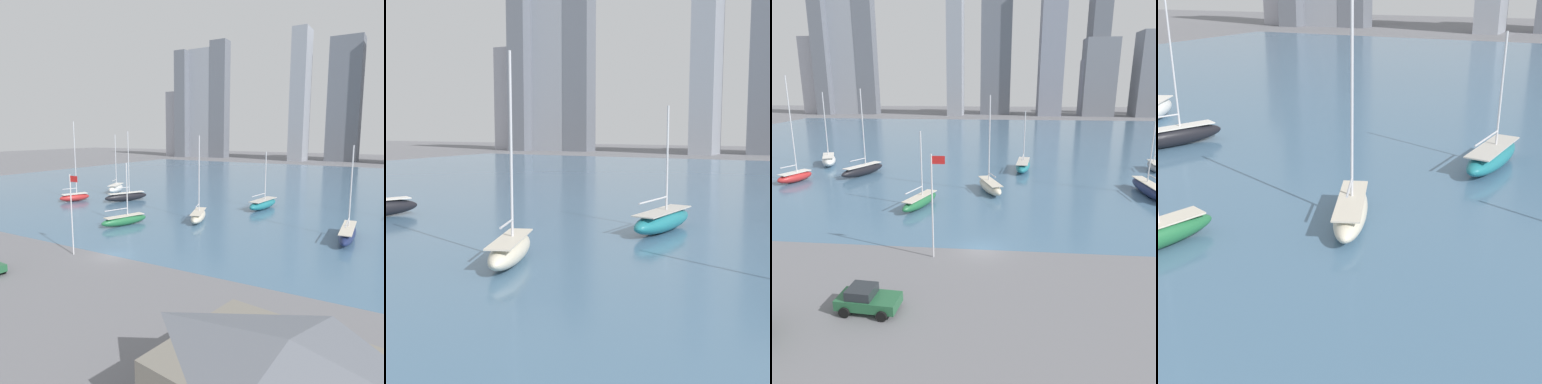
# 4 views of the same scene
# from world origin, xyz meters

# --- Properties ---
(ground_plane) EXTENTS (500.00, 500.00, 0.00)m
(ground_plane) POSITION_xyz_m (0.00, 0.00, 0.00)
(ground_plane) COLOR slate
(harbor_water) EXTENTS (180.00, 140.00, 0.00)m
(harbor_water) POSITION_xyz_m (0.00, 70.00, 0.00)
(harbor_water) COLOR #476B89
(harbor_water) RESTS_ON ground_plane
(flag_pole) EXTENTS (1.24, 0.14, 9.44)m
(flag_pole) POSITION_xyz_m (-4.18, -1.96, 5.19)
(flag_pole) COLOR silver
(flag_pole) RESTS_ON ground_plane
(distant_city_skyline) EXTENTS (219.38, 22.53, 74.09)m
(distant_city_skyline) POSITION_xyz_m (11.15, 170.24, 29.44)
(distant_city_skyline) COLOR #A8A8B2
(distant_city_skyline) RESTS_ON ground_plane
(sailboat_cream) EXTENTS (4.65, 8.31, 13.70)m
(sailboat_cream) POSITION_xyz_m (0.16, 19.99, 0.97)
(sailboat_cream) COLOR beige
(sailboat_cream) RESTS_ON harbor_water
(sailboat_green) EXTENTS (4.15, 7.97, 9.59)m
(sailboat_green) POSITION_xyz_m (-8.45, 12.03, 0.85)
(sailboat_green) COLOR #236B3D
(sailboat_green) RESTS_ON harbor_water
(sailboat_black) EXTENTS (5.64, 9.33, 14.47)m
(sailboat_black) POSITION_xyz_m (-22.00, 28.56, 1.01)
(sailboat_black) COLOR black
(sailboat_black) RESTS_ON harbor_water
(sailboat_teal) EXTENTS (3.56, 9.82, 10.66)m
(sailboat_teal) POSITION_xyz_m (5.71, 34.91, 0.97)
(sailboat_teal) COLOR #1E757F
(sailboat_teal) RESTS_ON harbor_water
(sailboat_white) EXTENTS (5.44, 8.18, 13.79)m
(sailboat_white) POSITION_xyz_m (-31.63, 36.13, 1.08)
(sailboat_white) COLOR white
(sailboat_white) RESTS_ON harbor_water
(sailboat_navy) EXTENTS (2.55, 11.08, 12.52)m
(sailboat_navy) POSITION_xyz_m (22.53, 20.49, 0.97)
(sailboat_navy) COLOR #19234C
(sailboat_navy) RESTS_ON harbor_water
(sailboat_red) EXTENTS (4.43, 6.59, 16.44)m
(sailboat_red) POSITION_xyz_m (-31.21, 22.94, 1.00)
(sailboat_red) COLOR #B72828
(sailboat_red) RESTS_ON harbor_water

